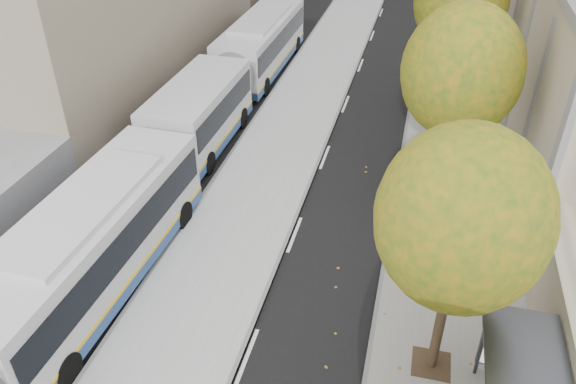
% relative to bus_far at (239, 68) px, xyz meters
% --- Properties ---
extents(bus_platform, '(4.25, 150.00, 0.15)m').
position_rel_bus_far_xyz_m(bus_platform, '(3.67, 5.56, -1.64)').
color(bus_platform, '#A3A3A3').
rests_on(bus_platform, ground).
extents(sidewalk, '(4.75, 150.00, 0.08)m').
position_rel_bus_far_xyz_m(sidewalk, '(11.67, 5.56, -1.68)').
color(sidewalk, gray).
rests_on(sidewalk, ground).
extents(tree_c, '(4.20, 4.20, 7.28)m').
position_rel_bus_far_xyz_m(tree_c, '(11.14, -16.44, 3.54)').
color(tree_c, '#302316').
rests_on(tree_c, sidewalk).
extents(tree_d, '(4.40, 4.40, 7.60)m').
position_rel_bus_far_xyz_m(tree_d, '(11.14, -7.44, 3.75)').
color(tree_d, '#302316').
rests_on(tree_d, sidewalk).
extents(tree_e, '(4.60, 4.60, 7.92)m').
position_rel_bus_far_xyz_m(tree_e, '(11.14, 1.56, 3.97)').
color(tree_e, '#302316').
rests_on(tree_e, sidewalk).
extents(bus_far, '(2.97, 18.86, 3.14)m').
position_rel_bus_far_xyz_m(bus_far, '(0.00, 0.00, 0.00)').
color(bus_far, silver).
rests_on(bus_far, ground).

